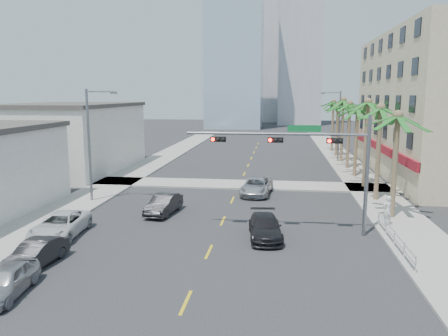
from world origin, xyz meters
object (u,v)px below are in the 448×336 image
car_parked_near (6,281)px  car_parked_mid (36,254)px  car_lane_center (257,187)px  car_lane_left (164,204)px  car_parked_far (60,225)px  traffic_signal_mast (313,153)px  pedestrian (387,211)px  car_lane_right (265,227)px

car_parked_near → car_parked_mid: car_parked_near is taller
car_parked_near → car_lane_center: 22.74m
car_parked_mid → car_lane_left: bearing=75.6°
car_parked_far → car_lane_center: bearing=44.5°
traffic_signal_mast → car_parked_mid: (-14.11, -7.05, -4.41)m
pedestrian → car_lane_center: bearing=-72.4°
car_lane_center → traffic_signal_mast: bearing=-63.6°
traffic_signal_mast → pedestrian: bearing=21.4°
traffic_signal_mast → car_parked_mid: bearing=-153.4°
traffic_signal_mast → car_parked_near: 17.58m
car_parked_far → pedestrian: size_ratio=2.65×
traffic_signal_mast → pedestrian: 6.65m
traffic_signal_mast → car_parked_far: 15.99m
car_parked_near → pedestrian: size_ratio=2.01×
car_lane_center → car_lane_left: bearing=-126.7°
car_lane_left → car_parked_mid: bearing=-103.1°
car_parked_far → car_lane_left: size_ratio=1.21×
car_parked_far → car_lane_center: 17.08m
car_lane_right → car_lane_left: bearing=142.7°
car_parked_near → car_lane_center: (9.66, 20.59, 0.04)m
car_parked_mid → car_lane_left: (3.82, 10.38, 0.05)m
pedestrian → car_parked_mid: bearing=-4.0°
traffic_signal_mast → car_parked_near: bearing=-142.9°
traffic_signal_mast → car_lane_center: traffic_signal_mast is taller
car_lane_left → car_lane_right: size_ratio=0.92×
car_lane_center → car_lane_right: bearing=-78.8°
car_lane_center → car_parked_near: bearing=-109.6°
car_parked_far → car_lane_right: (12.39, 1.33, -0.05)m
car_parked_far → car_lane_right: car_parked_far is taller
car_parked_near → pedestrian: pedestrian is taller
car_parked_far → car_lane_left: 7.63m
car_parked_near → car_lane_center: car_lane_center is taller
car_parked_far → car_parked_mid: bearing=-80.9°
car_parked_mid → car_lane_center: (10.18, 17.38, 0.06)m
car_parked_near → car_parked_mid: 3.25m
car_lane_right → pedestrian: bearing=15.7°
traffic_signal_mast → car_lane_right: traffic_signal_mast is taller
car_lane_left → car_lane_right: (7.49, -4.51, -0.03)m
car_lane_right → traffic_signal_mast: bearing=16.6°
traffic_signal_mast → car_parked_mid: 16.37m
pedestrian → car_lane_left: bearing=-34.4°
car_parked_mid → car_lane_left: size_ratio=0.93×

